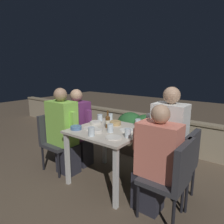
# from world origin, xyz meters

# --- Properties ---
(ground_plane) EXTENTS (16.00, 16.00, 0.00)m
(ground_plane) POSITION_xyz_m (0.00, 0.00, 0.00)
(ground_plane) COLOR brown
(parapet_wall) EXTENTS (9.00, 0.18, 0.63)m
(parapet_wall) POSITION_xyz_m (0.00, 1.55, 0.32)
(parapet_wall) COLOR gray
(parapet_wall) RESTS_ON ground_plane
(dining_table) EXTENTS (0.89, 0.87, 0.75)m
(dining_table) POSITION_xyz_m (0.00, 0.00, 0.64)
(dining_table) COLOR #BCB2A3
(dining_table) RESTS_ON ground_plane
(planter_hedge) EXTENTS (1.16, 0.47, 0.75)m
(planter_hedge) POSITION_xyz_m (0.00, 1.03, 0.41)
(planter_hedge) COLOR brown
(planter_hedge) RESTS_ON ground_plane
(chair_left_near) EXTENTS (0.44, 0.44, 0.85)m
(chair_left_near) POSITION_xyz_m (-0.90, -0.18, 0.51)
(chair_left_near) COLOR #333338
(chair_left_near) RESTS_ON ground_plane
(person_green_blouse) EXTENTS (0.50, 0.26, 1.26)m
(person_green_blouse) POSITION_xyz_m (-0.70, -0.18, 0.63)
(person_green_blouse) COLOR #282833
(person_green_blouse) RESTS_ON ground_plane
(chair_left_far) EXTENTS (0.44, 0.44, 0.85)m
(chair_left_far) POSITION_xyz_m (-0.91, 0.14, 0.51)
(chair_left_far) COLOR #333338
(chair_left_far) RESTS_ON ground_plane
(person_purple_stripe) EXTENTS (0.47, 0.26, 1.21)m
(person_purple_stripe) POSITION_xyz_m (-0.72, 0.14, 0.61)
(person_purple_stripe) COLOR #282833
(person_purple_stripe) RESTS_ON ground_plane
(chair_right_near) EXTENTS (0.44, 0.44, 0.85)m
(chair_right_near) POSITION_xyz_m (0.94, -0.17, 0.51)
(chair_right_near) COLOR #333338
(chair_right_near) RESTS_ON ground_plane
(person_coral_top) EXTENTS (0.50, 0.26, 1.18)m
(person_coral_top) POSITION_xyz_m (0.74, -0.17, 0.59)
(person_coral_top) COLOR #282833
(person_coral_top) RESTS_ON ground_plane
(chair_right_far) EXTENTS (0.44, 0.44, 0.85)m
(chair_right_far) POSITION_xyz_m (0.91, 0.18, 0.51)
(chair_right_far) COLOR #333338
(chair_right_far) RESTS_ON ground_plane
(person_white_polo) EXTENTS (0.47, 0.26, 1.33)m
(person_white_polo) POSITION_xyz_m (0.72, 0.18, 0.67)
(person_white_polo) COLOR #282833
(person_white_polo) RESTS_ON ground_plane
(beer_bottle) EXTENTS (0.06, 0.06, 0.24)m
(beer_bottle) POSITION_xyz_m (-0.06, 0.04, 0.84)
(beer_bottle) COLOR brown
(beer_bottle) RESTS_ON dining_table
(plate_0) EXTENTS (0.19, 0.19, 0.01)m
(plate_0) POSITION_xyz_m (0.21, 0.10, 0.75)
(plate_0) COLOR white
(plate_0) RESTS_ON dining_table
(plate_1) EXTENTS (0.19, 0.19, 0.01)m
(plate_1) POSITION_xyz_m (-0.22, -0.11, 0.75)
(plate_1) COLOR silver
(plate_1) RESTS_ON dining_table
(plate_2) EXTENTS (0.19, 0.19, 0.01)m
(plate_2) POSITION_xyz_m (0.25, -0.23, 0.75)
(plate_2) COLOR silver
(plate_2) RESTS_ON dining_table
(bowl_0) EXTENTS (0.17, 0.17, 0.05)m
(bowl_0) POSITION_xyz_m (-0.07, 0.22, 0.78)
(bowl_0) COLOR tan
(bowl_0) RESTS_ON dining_table
(bowl_1) EXTENTS (0.17, 0.17, 0.04)m
(bowl_1) POSITION_xyz_m (-0.32, 0.09, 0.77)
(bowl_1) COLOR beige
(bowl_1) RESTS_ON dining_table
(bowl_2) EXTENTS (0.15, 0.15, 0.03)m
(bowl_2) POSITION_xyz_m (-0.05, -0.19, 0.77)
(bowl_2) COLOR beige
(bowl_2) RESTS_ON dining_table
(bowl_3) EXTENTS (0.15, 0.15, 0.05)m
(bowl_3) POSITION_xyz_m (-0.34, -0.26, 0.77)
(bowl_3) COLOR #4C709E
(bowl_3) RESTS_ON dining_table
(glass_cup_0) EXTENTS (0.07, 0.07, 0.10)m
(glass_cup_0) POSITION_xyz_m (0.36, -0.11, 0.80)
(glass_cup_0) COLOR silver
(glass_cup_0) RESTS_ON dining_table
(glass_cup_1) EXTENTS (0.08, 0.08, 0.11)m
(glass_cup_1) POSITION_xyz_m (0.00, -0.33, 0.80)
(glass_cup_1) COLOR silver
(glass_cup_1) RESTS_ON dining_table
(glass_cup_2) EXTENTS (0.06, 0.06, 0.12)m
(glass_cup_2) POSITION_xyz_m (-0.24, 0.35, 0.80)
(glass_cup_2) COLOR silver
(glass_cup_2) RESTS_ON dining_table
(glass_cup_3) EXTENTS (0.08, 0.08, 0.10)m
(glass_cup_3) POSITION_xyz_m (-0.37, 0.25, 0.80)
(glass_cup_3) COLOR silver
(glass_cup_3) RESTS_ON dining_table
(glass_cup_4) EXTENTS (0.08, 0.08, 0.10)m
(glass_cup_4) POSITION_xyz_m (0.09, -0.08, 0.80)
(glass_cup_4) COLOR silver
(glass_cup_4) RESTS_ON dining_table
(glass_cup_5) EXTENTS (0.08, 0.08, 0.10)m
(glass_cup_5) POSITION_xyz_m (0.23, 0.35, 0.80)
(glass_cup_5) COLOR silver
(glass_cup_5) RESTS_ON dining_table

